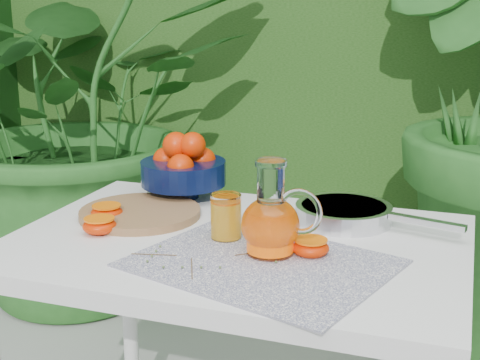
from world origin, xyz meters
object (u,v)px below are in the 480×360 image
(white_table, at_px, (237,272))
(saute_pan, at_px, (345,213))
(fruit_bowl, at_px, (184,167))
(cutting_board, at_px, (140,213))
(juice_pitcher, at_px, (271,222))

(white_table, relative_size, saute_pan, 2.37)
(white_table, height_order, fruit_bowl, fruit_bowl)
(white_table, distance_m, cutting_board, 0.30)
(cutting_board, bearing_deg, saute_pan, 14.41)
(fruit_bowl, xyz_separation_m, juice_pitcher, (0.35, -0.34, -0.01))
(cutting_board, height_order, saute_pan, saute_pan)
(fruit_bowl, relative_size, juice_pitcher, 1.42)
(white_table, distance_m, fruit_bowl, 0.40)
(white_table, bearing_deg, saute_pan, 43.29)
(white_table, xyz_separation_m, fruit_bowl, (-0.25, 0.26, 0.16))
(juice_pitcher, bearing_deg, cutting_board, 159.30)
(fruit_bowl, bearing_deg, cutting_board, -99.04)
(cutting_board, distance_m, saute_pan, 0.50)
(juice_pitcher, relative_size, saute_pan, 0.48)
(cutting_board, bearing_deg, white_table, -14.02)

